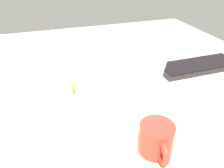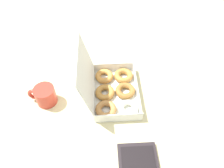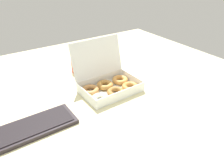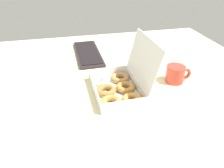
# 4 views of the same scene
# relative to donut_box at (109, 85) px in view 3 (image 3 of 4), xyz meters

# --- Properties ---
(ground_plane) EXTENTS (1.80, 1.80, 0.02)m
(ground_plane) POSITION_rel_donut_box_xyz_m (0.04, -0.02, -0.04)
(ground_plane) COLOR beige
(donut_box) EXTENTS (0.32, 0.27, 0.26)m
(donut_box) POSITION_rel_donut_box_xyz_m (0.00, 0.00, 0.00)
(donut_box) COLOR white
(donut_box) RESTS_ON ground_plane
(keyboard) EXTENTS (0.42, 0.16, 0.02)m
(keyboard) POSITION_rel_donut_box_xyz_m (-0.48, -0.09, -0.02)
(keyboard) COLOR #272025
(keyboard) RESTS_ON ground_plane
(coffee_mug) EXTENTS (0.10, 0.13, 0.09)m
(coffee_mug) POSITION_rel_donut_box_xyz_m (-0.03, 0.31, 0.01)
(coffee_mug) COLOR #B2372B
(coffee_mug) RESTS_ON ground_plane
(paper_napkin) EXTENTS (0.12, 0.10, 0.00)m
(paper_napkin) POSITION_rel_donut_box_xyz_m (-0.17, -0.25, -0.03)
(paper_napkin) COLOR white
(paper_napkin) RESTS_ON ground_plane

